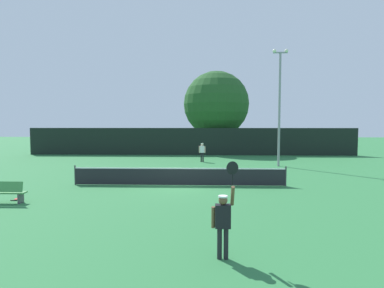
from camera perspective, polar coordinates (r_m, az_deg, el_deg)
ground_plane at (r=17.41m, az=-2.30°, el=-7.41°), size 120.00×120.00×0.00m
tennis_net at (r=17.32m, az=-2.30°, el=-5.74°), size 11.48×0.08×1.07m
perimeter_fence at (r=33.63m, az=-0.17°, el=0.44°), size 34.56×0.12×2.86m
player_serving at (r=8.11m, az=5.62°, el=-12.86°), size 0.68×0.39×2.43m
player_receiving at (r=27.70m, az=1.82°, el=-1.18°), size 0.57×0.24×1.63m
tennis_ball at (r=21.29m, az=4.27°, el=-5.28°), size 0.07×0.07×0.07m
spare_racket at (r=16.28m, az=-28.71°, el=-8.58°), size 0.28×0.52×0.04m
courtside_bench at (r=15.67m, az=-30.63°, el=-7.40°), size 1.80×0.44×0.95m
light_pole at (r=25.74m, az=15.36°, el=7.44°), size 1.18×0.28×9.03m
large_tree at (r=37.15m, az=4.36°, el=7.11°), size 7.52×7.52×9.32m
parked_car_near at (r=39.10m, az=3.59°, el=-0.06°), size 2.34×4.38×1.69m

